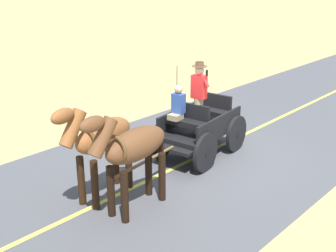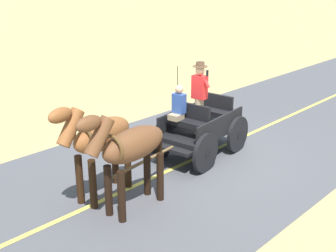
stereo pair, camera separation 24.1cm
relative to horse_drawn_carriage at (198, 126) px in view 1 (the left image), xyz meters
name	(u,v)px [view 1 (the left image)]	position (x,y,z in m)	size (l,w,h in m)	color
ground_plane	(204,154)	(-0.07, -0.16, -0.82)	(200.00, 200.00, 0.00)	tan
road_surface	(204,154)	(-0.07, -0.16, -0.81)	(6.52, 160.00, 0.01)	#4C4C51
road_centre_stripe	(204,154)	(-0.07, -0.16, -0.81)	(0.12, 160.00, 0.00)	#DBCC4C
horse_drawn_carriage	(198,126)	(0.00, 0.00, 0.00)	(1.67, 4.52, 2.50)	black
horse_near_side	(132,148)	(-0.76, 2.96, 0.51)	(0.66, 2.13, 2.21)	brown
horse_off_side	(100,139)	(0.08, 3.06, 0.51)	(0.82, 2.15, 2.21)	brown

